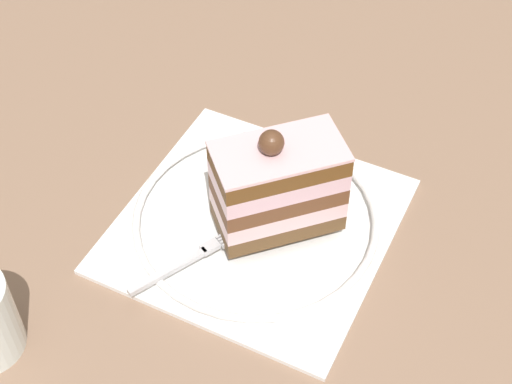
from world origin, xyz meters
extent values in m
plane|color=#886953|center=(0.00, 0.00, 0.00)|extent=(2.40, 2.40, 0.00)
cube|color=white|center=(-0.02, 0.01, 0.00)|extent=(0.25, 0.25, 0.01)
torus|color=white|center=(-0.02, 0.01, 0.01)|extent=(0.23, 0.23, 0.01)
cube|color=brown|center=(-0.04, 0.01, 0.03)|extent=(0.12, 0.11, 0.02)
cube|color=beige|center=(-0.04, 0.01, 0.04)|extent=(0.12, 0.11, 0.02)
cube|color=brown|center=(-0.04, 0.01, 0.06)|extent=(0.12, 0.11, 0.02)
cube|color=silver|center=(-0.04, 0.01, 0.08)|extent=(0.12, 0.11, 0.02)
cube|color=brown|center=(-0.04, 0.01, 0.09)|extent=(0.12, 0.11, 0.02)
cube|color=beige|center=(-0.04, 0.01, 0.10)|extent=(0.12, 0.11, 0.00)
sphere|color=#553521|center=(-0.04, 0.01, 0.11)|extent=(0.02, 0.02, 0.02)
cube|color=silver|center=(0.02, 0.10, 0.02)|extent=(0.04, 0.07, 0.00)
cube|color=silver|center=(0.00, 0.06, 0.02)|extent=(0.02, 0.02, 0.00)
cube|color=silver|center=(-0.02, 0.05, 0.02)|extent=(0.01, 0.02, 0.00)
cube|color=silver|center=(-0.01, 0.05, 0.02)|extent=(0.01, 0.02, 0.00)
cube|color=silver|center=(-0.01, 0.04, 0.02)|extent=(0.01, 0.02, 0.00)
cube|color=silver|center=(-0.01, 0.04, 0.02)|extent=(0.01, 0.02, 0.00)
camera|label=1|loc=(-0.19, 0.42, 0.54)|focal=54.55mm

